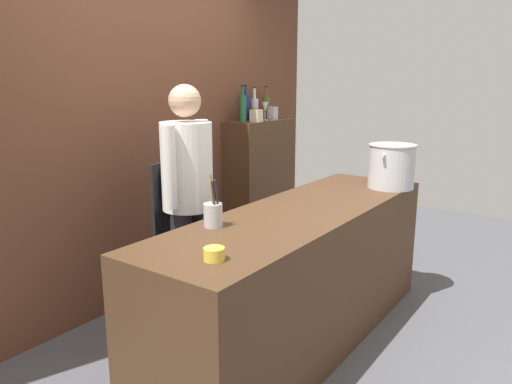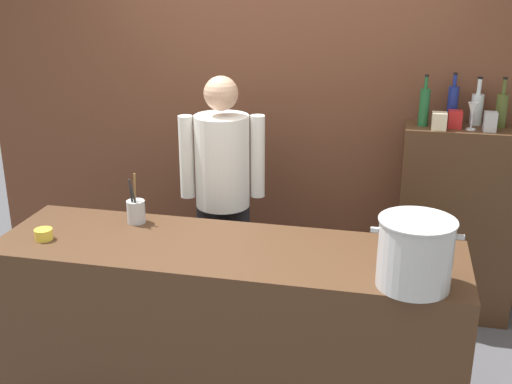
# 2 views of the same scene
# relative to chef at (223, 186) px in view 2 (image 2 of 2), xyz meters

# --- Properties ---
(brick_back_panel) EXTENTS (4.40, 0.10, 3.00)m
(brick_back_panel) POSITION_rel_chef_xyz_m (0.23, 0.66, 0.54)
(brick_back_panel) COLOR brown
(brick_back_panel) RESTS_ON ground_plane
(prep_counter) EXTENTS (2.45, 0.70, 0.90)m
(prep_counter) POSITION_rel_chef_xyz_m (0.23, -0.74, -0.51)
(prep_counter) COLOR #472D1C
(prep_counter) RESTS_ON ground_plane
(bar_cabinet) EXTENTS (0.76, 0.32, 1.32)m
(bar_cabinet) POSITION_rel_chef_xyz_m (1.48, 0.45, -0.31)
(bar_cabinet) COLOR #472D1C
(bar_cabinet) RESTS_ON ground_plane
(chef) EXTENTS (0.52, 0.39, 1.66)m
(chef) POSITION_rel_chef_xyz_m (0.00, 0.00, 0.00)
(chef) COLOR black
(chef) RESTS_ON ground_plane
(stockpot_large) EXTENTS (0.41, 0.35, 0.32)m
(stockpot_large) POSITION_rel_chef_xyz_m (1.16, -0.97, 0.10)
(stockpot_large) COLOR #B7BABF
(stockpot_large) RESTS_ON prep_counter
(utensil_crock) EXTENTS (0.10, 0.10, 0.29)m
(utensil_crock) POSITION_rel_chef_xyz_m (-0.36, -0.53, 0.01)
(utensil_crock) COLOR #B7BABF
(utensil_crock) RESTS_ON prep_counter
(butter_jar) EXTENTS (0.10, 0.10, 0.06)m
(butter_jar) POSITION_rel_chef_xyz_m (-0.75, -0.87, -0.04)
(butter_jar) COLOR yellow
(butter_jar) RESTS_ON prep_counter
(wine_bottle_clear) EXTENTS (0.08, 0.08, 0.30)m
(wine_bottle_clear) POSITION_rel_chef_xyz_m (1.53, 0.54, 0.46)
(wine_bottle_clear) COLOR silver
(wine_bottle_clear) RESTS_ON bar_cabinet
(wine_bottle_olive) EXTENTS (0.07, 0.07, 0.31)m
(wine_bottle_olive) POSITION_rel_chef_xyz_m (1.68, 0.50, 0.46)
(wine_bottle_olive) COLOR #475123
(wine_bottle_olive) RESTS_ON bar_cabinet
(wine_bottle_cobalt) EXTENTS (0.07, 0.07, 0.33)m
(wine_bottle_cobalt) POSITION_rel_chef_xyz_m (1.38, 0.53, 0.48)
(wine_bottle_cobalt) COLOR navy
(wine_bottle_cobalt) RESTS_ON bar_cabinet
(wine_bottle_green) EXTENTS (0.06, 0.06, 0.32)m
(wine_bottle_green) POSITION_rel_chef_xyz_m (1.20, 0.44, 0.48)
(wine_bottle_green) COLOR #1E592D
(wine_bottle_green) RESTS_ON bar_cabinet
(wine_glass_short) EXTENTS (0.06, 0.06, 0.17)m
(wine_glass_short) POSITION_rel_chef_xyz_m (1.49, 0.39, 0.47)
(wine_glass_short) COLOR silver
(wine_glass_short) RESTS_ON bar_cabinet
(spice_tin_silver) EXTENTS (0.07, 0.07, 0.12)m
(spice_tin_silver) POSITION_rel_chef_xyz_m (1.60, 0.38, 0.41)
(spice_tin_silver) COLOR #B2B2B7
(spice_tin_silver) RESTS_ON bar_cabinet
(spice_tin_cream) EXTENTS (0.09, 0.09, 0.11)m
(spice_tin_cream) POSITION_rel_chef_xyz_m (1.30, 0.35, 0.41)
(spice_tin_cream) COLOR beige
(spice_tin_cream) RESTS_ON bar_cabinet
(spice_tin_red) EXTENTS (0.08, 0.08, 0.11)m
(spice_tin_red) POSITION_rel_chef_xyz_m (1.40, 0.42, 0.41)
(spice_tin_red) COLOR red
(spice_tin_red) RESTS_ON bar_cabinet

